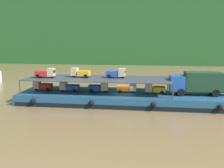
# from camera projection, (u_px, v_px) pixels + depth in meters

# --- Properties ---
(ground_plane) EXTENTS (400.00, 400.00, 0.00)m
(ground_plane) POSITION_uv_depth(u_px,v_px,m) (124.00, 103.00, 34.10)
(ground_plane) COLOR brown
(hillside_far_bank) EXTENTS (149.74, 41.40, 42.72)m
(hillside_far_bank) POSITION_uv_depth(u_px,v_px,m) (139.00, 4.00, 101.50)
(hillside_far_bank) COLOR #235628
(hillside_far_bank) RESTS_ON ground
(cargo_barge) EXTENTS (29.59, 7.90, 1.50)m
(cargo_barge) POSITION_uv_depth(u_px,v_px,m) (124.00, 98.00, 33.94)
(cargo_barge) COLOR navy
(cargo_barge) RESTS_ON ground
(covered_lorry) EXTENTS (7.90, 2.44, 3.10)m
(covered_lorry) POSITION_uv_depth(u_px,v_px,m) (197.00, 83.00, 32.16)
(covered_lorry) COLOR #1E4C99
(covered_lorry) RESTS_ON cargo_barge
(cargo_rack) EXTENTS (20.39, 6.53, 2.00)m
(cargo_rack) POSITION_uv_depth(u_px,v_px,m) (98.00, 79.00, 33.97)
(cargo_rack) COLOR #383D47
(cargo_rack) RESTS_ON cargo_barge
(mini_truck_lower_stern) EXTENTS (2.75, 1.22, 1.38)m
(mini_truck_lower_stern) POSITION_uv_depth(u_px,v_px,m) (42.00, 86.00, 35.41)
(mini_truck_lower_stern) COLOR red
(mini_truck_lower_stern) RESTS_ON cargo_barge
(mini_truck_lower_aft) EXTENTS (2.75, 1.23, 1.38)m
(mini_truck_lower_aft) POSITION_uv_depth(u_px,v_px,m) (69.00, 87.00, 34.53)
(mini_truck_lower_aft) COLOR #1E47B7
(mini_truck_lower_aft) RESTS_ON cargo_barge
(mini_truck_lower_mid) EXTENTS (2.77, 1.25, 1.38)m
(mini_truck_lower_mid) POSITION_uv_depth(u_px,v_px,m) (99.00, 87.00, 34.13)
(mini_truck_lower_mid) COLOR #1E47B7
(mini_truck_lower_mid) RESTS_ON cargo_barge
(mini_truck_lower_fore) EXTENTS (2.75, 1.22, 1.38)m
(mini_truck_lower_fore) POSITION_uv_depth(u_px,v_px,m) (127.00, 88.00, 33.85)
(mini_truck_lower_fore) COLOR orange
(mini_truck_lower_fore) RESTS_ON cargo_barge
(mini_truck_lower_bow) EXTENTS (2.75, 1.22, 1.38)m
(mini_truck_lower_bow) POSITION_uv_depth(u_px,v_px,m) (155.00, 89.00, 33.13)
(mini_truck_lower_bow) COLOR gold
(mini_truck_lower_bow) RESTS_ON cargo_barge
(mini_truck_upper_stern) EXTENTS (2.76, 1.24, 1.38)m
(mini_truck_upper_stern) POSITION_uv_depth(u_px,v_px,m) (46.00, 73.00, 34.13)
(mini_truck_upper_stern) COLOR red
(mini_truck_upper_stern) RESTS_ON cargo_rack
(mini_truck_upper_mid) EXTENTS (2.79, 1.29, 1.38)m
(mini_truck_upper_mid) POSITION_uv_depth(u_px,v_px,m) (80.00, 73.00, 34.51)
(mini_truck_upper_mid) COLOR gold
(mini_truck_upper_mid) RESTS_ON cargo_rack
(mini_truck_upper_fore) EXTENTS (2.79, 1.30, 1.38)m
(mini_truck_upper_fore) POSITION_uv_depth(u_px,v_px,m) (116.00, 73.00, 34.04)
(mini_truck_upper_fore) COLOR #1E47B7
(mini_truck_upper_fore) RESTS_ON cargo_rack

